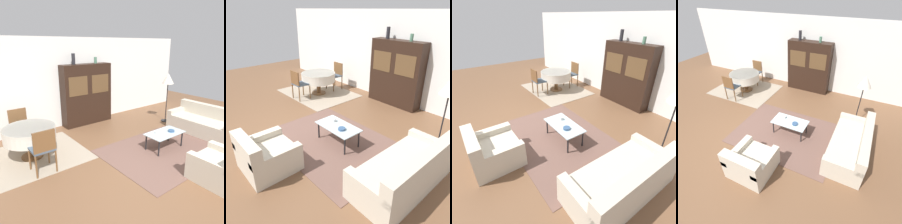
{
  "view_description": "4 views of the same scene",
  "coord_description": "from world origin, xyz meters",
  "views": [
    {
      "loc": [
        -2.82,
        -2.53,
        2.51
      ],
      "look_at": [
        0.2,
        1.4,
        0.95
      ],
      "focal_mm": 35.0,
      "sensor_mm": 36.0,
      "label": 1
    },
    {
      "loc": [
        4.32,
        -2.11,
        2.71
      ],
      "look_at": [
        1.23,
        0.61,
        0.75
      ],
      "focal_mm": 35.0,
      "sensor_mm": 36.0,
      "label": 2
    },
    {
      "loc": [
        3.97,
        -1.29,
        2.62
      ],
      "look_at": [
        1.23,
        0.61,
        0.75
      ],
      "focal_mm": 28.0,
      "sensor_mm": 36.0,
      "label": 3
    },
    {
      "loc": [
        2.91,
        -2.82,
        3.51
      ],
      "look_at": [
        1.23,
        0.61,
        0.75
      ],
      "focal_mm": 28.0,
      "sensor_mm": 36.0,
      "label": 4
    }
  ],
  "objects": [
    {
      "name": "coffee_table",
      "position": [
        1.23,
        0.61,
        0.37
      ],
      "size": [
        0.98,
        0.52,
        0.41
      ],
      "color": "black",
      "rests_on": "area_rug"
    },
    {
      "name": "bowl",
      "position": [
        1.41,
        0.56,
        0.44
      ],
      "size": [
        0.16,
        0.16,
        0.04
      ],
      "color": "#33517A",
      "rests_on": "coffee_table"
    },
    {
      "name": "vase_short",
      "position": [
        1.06,
        3.38,
        2.01
      ],
      "size": [
        0.09,
        0.09,
        0.19
      ],
      "color": "#4C7A60",
      "rests_on": "display_cabinet"
    },
    {
      "name": "wall_back",
      "position": [
        0.0,
        3.63,
        1.35
      ],
      "size": [
        10.0,
        0.06,
        2.7
      ],
      "color": "white",
      "rests_on": "ground_plane"
    },
    {
      "name": "floor_lamp",
      "position": [
        2.86,
        1.9,
        1.37
      ],
      "size": [
        0.37,
        0.37,
        1.6
      ],
      "color": "black",
      "rests_on": "ground_plane"
    },
    {
      "name": "couch",
      "position": [
        2.94,
        0.58,
        0.28
      ],
      "size": [
        0.87,
        1.91,
        0.78
      ],
      "rotation": [
        0.0,
        0.0,
        1.57
      ],
      "color": "beige",
      "rests_on": "ground_plane"
    },
    {
      "name": "dining_chair_near",
      "position": [
        -1.54,
        1.37,
        0.56
      ],
      "size": [
        0.44,
        0.44,
        0.94
      ],
      "color": "brown",
      "rests_on": "dining_rug"
    },
    {
      "name": "armchair",
      "position": [
        1.02,
        -0.95,
        0.28
      ],
      "size": [
        0.92,
        0.91,
        0.76
      ],
      "color": "beige",
      "rests_on": "ground_plane"
    },
    {
      "name": "area_rug",
      "position": [
        1.14,
        0.52,
        0.01
      ],
      "size": [
        2.93,
        2.14,
        0.01
      ],
      "color": "brown",
      "rests_on": "ground_plane"
    },
    {
      "name": "cup",
      "position": [
        1.01,
        0.67,
        0.45
      ],
      "size": [
        0.09,
        0.09,
        0.07
      ],
      "color": "white",
      "rests_on": "coffee_table"
    },
    {
      "name": "display_cabinet",
      "position": [
        0.7,
        3.38,
        0.96
      ],
      "size": [
        1.65,
        0.41,
        1.91
      ],
      "color": "black",
      "rests_on": "ground_plane"
    },
    {
      "name": "vase_tall",
      "position": [
        0.29,
        3.38,
        2.07
      ],
      "size": [
        0.11,
        0.11,
        0.32
      ],
      "color": "#232328",
      "rests_on": "display_cabinet"
    },
    {
      "name": "dining_rug",
      "position": [
        -1.58,
        2.16,
        0.01
      ],
      "size": [
        2.49,
        1.93,
        0.01
      ],
      "color": "gray",
      "rests_on": "ground_plane"
    },
    {
      "name": "dining_table",
      "position": [
        -1.54,
        2.16,
        0.59
      ],
      "size": [
        1.14,
        1.14,
        0.73
      ],
      "color": "brown",
      "rests_on": "dining_rug"
    },
    {
      "name": "dining_chair_far",
      "position": [
        -1.54,
        2.94,
        0.56
      ],
      "size": [
        0.44,
        0.44,
        0.94
      ],
      "rotation": [
        0.0,
        0.0,
        3.14
      ],
      "color": "brown",
      "rests_on": "dining_rug"
    },
    {
      "name": "ground_plane",
      "position": [
        0.0,
        0.0,
        0.0
      ],
      "size": [
        14.0,
        14.0,
        0.0
      ],
      "primitive_type": "plane",
      "color": "brown"
    }
  ]
}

